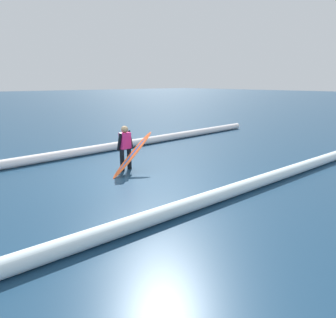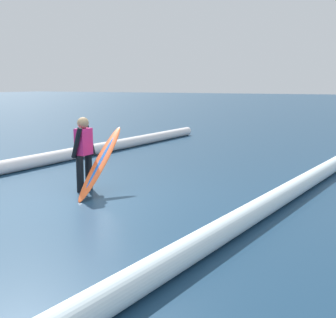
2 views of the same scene
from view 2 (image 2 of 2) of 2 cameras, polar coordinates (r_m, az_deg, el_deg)
The scene contains 4 objects.
ground_plane at distance 8.57m, azimuth -10.70°, elevation -4.75°, with size 179.33×179.33×0.00m, color navy.
surfer at distance 9.01m, azimuth -10.33°, elevation 1.14°, with size 0.52×0.28×1.43m.
surfboard at distance 8.83m, azimuth -8.28°, elevation -0.36°, with size 1.72×0.55×1.21m.
wave_crest_midground at distance 6.87m, azimuth 9.89°, elevation -6.84°, with size 0.32×0.32×17.63m, color white.
Camera 2 is at (6.34, 5.39, 2.05)m, focal length 49.51 mm.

